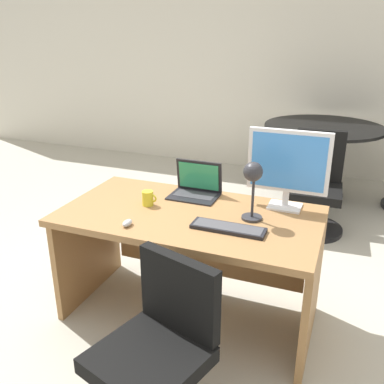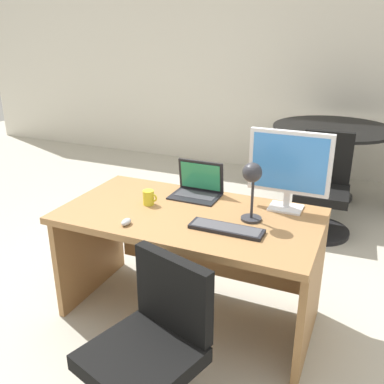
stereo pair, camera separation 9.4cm
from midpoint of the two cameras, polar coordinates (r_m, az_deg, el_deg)
ground at (r=4.15m, az=8.81°, el=-4.30°), size 12.00×12.00×0.00m
back_wall at (r=5.56m, az=14.91°, el=16.73°), size 10.00×0.10×2.80m
desk at (r=2.68m, az=1.04°, el=-6.46°), size 1.55×0.83×0.73m
monitor at (r=2.59m, az=13.97°, el=3.50°), size 0.49×0.16×0.49m
laptop at (r=2.81m, az=1.82°, el=0.98°), size 0.31×0.23×0.22m
keyboard at (r=2.34m, az=5.79°, el=-4.93°), size 0.41×0.12×0.02m
mouse at (r=2.42m, az=-7.73°, el=-4.01°), size 0.04×0.08×0.04m
desk_lamp at (r=2.37m, az=9.20°, el=1.61°), size 0.12×0.14×0.35m
coffee_mug at (r=2.66m, az=-4.82°, el=-0.76°), size 0.10×0.07×0.09m
office_chair at (r=2.12m, az=-4.30°, el=-21.83°), size 0.58×0.59×0.81m
meeting_table at (r=4.82m, az=18.77°, el=6.06°), size 1.26×1.26×0.79m
meeting_chair_near at (r=4.05m, az=17.72°, el=-0.28°), size 0.56×0.56×0.91m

